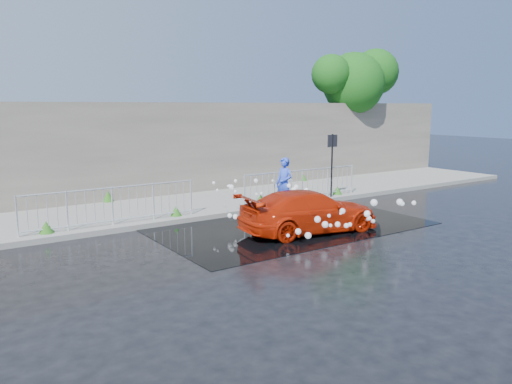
{
  "coord_description": "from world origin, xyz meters",
  "views": [
    {
      "loc": [
        -8.46,
        -10.51,
        3.51
      ],
      "look_at": [
        -0.28,
        1.52,
        1.0
      ],
      "focal_mm": 35.0,
      "sensor_mm": 36.0,
      "label": 1
    }
  ],
  "objects": [
    {
      "name": "ground",
      "position": [
        0.0,
        0.0,
        0.0
      ],
      "size": [
        90.0,
        90.0,
        0.0
      ],
      "primitive_type": "plane",
      "color": "black",
      "rests_on": "ground"
    },
    {
      "name": "pavement",
      "position": [
        0.0,
        5.0,
        0.07
      ],
      "size": [
        30.0,
        4.0,
        0.15
      ],
      "primitive_type": "cube",
      "color": "gray",
      "rests_on": "ground"
    },
    {
      "name": "curb",
      "position": [
        0.0,
        3.0,
        0.08
      ],
      "size": [
        30.0,
        0.25,
        0.16
      ],
      "primitive_type": "cube",
      "color": "gray",
      "rests_on": "ground"
    },
    {
      "name": "retaining_wall",
      "position": [
        0.0,
        7.2,
        1.9
      ],
      "size": [
        30.0,
        0.6,
        3.5
      ],
      "primitive_type": "cube",
      "color": "#5D574E",
      "rests_on": "pavement"
    },
    {
      "name": "puddle",
      "position": [
        0.5,
        1.0,
        0.01
      ],
      "size": [
        8.0,
        5.0,
        0.01
      ],
      "primitive_type": "cube",
      "color": "black",
      "rests_on": "ground"
    },
    {
      "name": "sign_post",
      "position": [
        4.2,
        3.1,
        1.72
      ],
      "size": [
        0.45,
        0.06,
        2.5
      ],
      "color": "black",
      "rests_on": "ground"
    },
    {
      "name": "tree",
      "position": [
        9.7,
        7.41,
        4.78
      ],
      "size": [
        5.08,
        3.02,
        6.36
      ],
      "color": "#332114",
      "rests_on": "ground"
    },
    {
      "name": "railing_left",
      "position": [
        -4.0,
        3.35,
        0.74
      ],
      "size": [
        5.05,
        0.05,
        1.1
      ],
      "color": "silver",
      "rests_on": "pavement"
    },
    {
      "name": "railing_right",
      "position": [
        3.0,
        3.35,
        0.74
      ],
      "size": [
        5.05,
        0.05,
        1.1
      ],
      "color": "silver",
      "rests_on": "pavement"
    },
    {
      "name": "weeds",
      "position": [
        -0.25,
        4.55,
        0.32
      ],
      "size": [
        12.17,
        3.93,
        0.38
      ],
      "color": "#204813",
      "rests_on": "pavement"
    },
    {
      "name": "water_spray",
      "position": [
        0.74,
        0.35,
        0.69
      ],
      "size": [
        3.68,
        5.68,
        1.06
      ],
      "color": "white",
      "rests_on": "ground"
    },
    {
      "name": "red_car",
      "position": [
        0.5,
        -0.02,
        0.59
      ],
      "size": [
        4.27,
        2.16,
        1.19
      ],
      "primitive_type": "imported",
      "rotation": [
        0.0,
        0.0,
        1.45
      ],
      "color": "#B51F07",
      "rests_on": "ground"
    },
    {
      "name": "person",
      "position": [
        1.76,
        2.81,
        0.9
      ],
      "size": [
        0.54,
        0.72,
        1.8
      ],
      "primitive_type": "imported",
      "rotation": [
        0.0,
        0.0,
        -1.39
      ],
      "color": "blue",
      "rests_on": "ground"
    }
  ]
}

